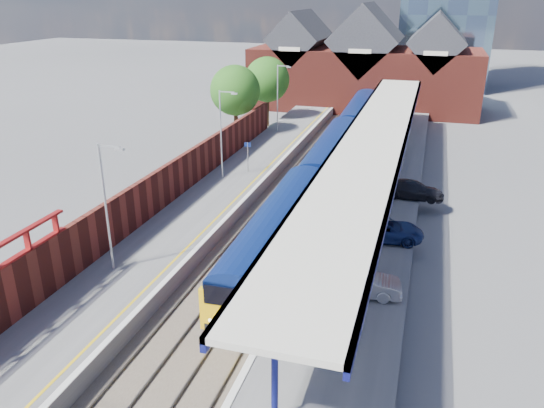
{
  "coord_description": "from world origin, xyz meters",
  "views": [
    {
      "loc": [
        9.07,
        -15.87,
        14.94
      ],
      "look_at": [
        0.2,
        13.66,
        2.6
      ],
      "focal_mm": 35.0,
      "sensor_mm": 36.0,
      "label": 1
    }
  ],
  "objects_px": {
    "train": "(348,131)",
    "parked_car_silver": "(359,282)",
    "lamp_post_c": "(222,129)",
    "lamp_post_d": "(279,94)",
    "parked_car_dark": "(413,190)",
    "parked_car_blue": "(384,230)",
    "lamp_post_b": "(107,200)",
    "platform_sign": "(248,152)"
  },
  "relations": [
    {
      "from": "lamp_post_b",
      "to": "lamp_post_d",
      "type": "relative_size",
      "value": 1.0
    },
    {
      "from": "lamp_post_b",
      "to": "parked_car_blue",
      "type": "distance_m",
      "value": 16.03
    },
    {
      "from": "parked_car_blue",
      "to": "lamp_post_b",
      "type": "bearing_deg",
      "value": 111.72
    },
    {
      "from": "lamp_post_c",
      "to": "parked_car_dark",
      "type": "distance_m",
      "value": 15.24
    },
    {
      "from": "lamp_post_b",
      "to": "lamp_post_c",
      "type": "distance_m",
      "value": 16.0
    },
    {
      "from": "lamp_post_d",
      "to": "parked_car_silver",
      "type": "bearing_deg",
      "value": -67.14
    },
    {
      "from": "lamp_post_c",
      "to": "lamp_post_b",
      "type": "bearing_deg",
      "value": -90.0
    },
    {
      "from": "lamp_post_c",
      "to": "parked_car_blue",
      "type": "bearing_deg",
      "value": -30.92
    },
    {
      "from": "lamp_post_b",
      "to": "parked_car_blue",
      "type": "xyz_separation_m",
      "value": [
        13.55,
        7.88,
        -3.34
      ]
    },
    {
      "from": "train",
      "to": "lamp_post_c",
      "type": "distance_m",
      "value": 15.91
    },
    {
      "from": "lamp_post_c",
      "to": "platform_sign",
      "type": "relative_size",
      "value": 2.8
    },
    {
      "from": "train",
      "to": "platform_sign",
      "type": "height_order",
      "value": "platform_sign"
    },
    {
      "from": "lamp_post_b",
      "to": "platform_sign",
      "type": "bearing_deg",
      "value": 85.67
    },
    {
      "from": "train",
      "to": "lamp_post_c",
      "type": "height_order",
      "value": "lamp_post_c"
    },
    {
      "from": "lamp_post_d",
      "to": "lamp_post_b",
      "type": "bearing_deg",
      "value": -90.0
    },
    {
      "from": "lamp_post_d",
      "to": "platform_sign",
      "type": "xyz_separation_m",
      "value": [
        1.36,
        -14.0,
        -2.3
      ]
    },
    {
      "from": "parked_car_blue",
      "to": "platform_sign",
      "type": "bearing_deg",
      "value": 41.84
    },
    {
      "from": "lamp_post_c",
      "to": "parked_car_dark",
      "type": "relative_size",
      "value": 1.59
    },
    {
      "from": "platform_sign",
      "to": "parked_car_dark",
      "type": "bearing_deg",
      "value": -10.14
    },
    {
      "from": "parked_car_dark",
      "to": "parked_car_blue",
      "type": "relative_size",
      "value": 0.93
    },
    {
      "from": "lamp_post_b",
      "to": "lamp_post_c",
      "type": "relative_size",
      "value": 1.0
    },
    {
      "from": "parked_car_silver",
      "to": "train",
      "type": "bearing_deg",
      "value": 3.06
    },
    {
      "from": "platform_sign",
      "to": "parked_car_silver",
      "type": "relative_size",
      "value": 0.61
    },
    {
      "from": "lamp_post_d",
      "to": "parked_car_dark",
      "type": "xyz_separation_m",
      "value": [
        14.86,
        -16.41,
        -3.35
      ]
    },
    {
      "from": "train",
      "to": "lamp_post_b",
      "type": "bearing_deg",
      "value": -104.89
    },
    {
      "from": "lamp_post_d",
      "to": "parked_car_blue",
      "type": "xyz_separation_m",
      "value": [
        13.55,
        -24.12,
        -3.34
      ]
    },
    {
      "from": "parked_car_silver",
      "to": "parked_car_blue",
      "type": "height_order",
      "value": "parked_car_silver"
    },
    {
      "from": "platform_sign",
      "to": "lamp_post_c",
      "type": "bearing_deg",
      "value": -124.26
    },
    {
      "from": "lamp_post_c",
      "to": "parked_car_blue",
      "type": "height_order",
      "value": "lamp_post_c"
    },
    {
      "from": "train",
      "to": "parked_car_silver",
      "type": "distance_m",
      "value": 28.84
    },
    {
      "from": "platform_sign",
      "to": "lamp_post_d",
      "type": "bearing_deg",
      "value": 95.56
    },
    {
      "from": "platform_sign",
      "to": "lamp_post_b",
      "type": "bearing_deg",
      "value": -94.33
    },
    {
      "from": "lamp_post_c",
      "to": "parked_car_blue",
      "type": "distance_m",
      "value": 16.15
    },
    {
      "from": "train",
      "to": "parked_car_silver",
      "type": "relative_size",
      "value": 15.99
    },
    {
      "from": "train",
      "to": "lamp_post_d",
      "type": "xyz_separation_m",
      "value": [
        -7.86,
        2.47,
        2.87
      ]
    },
    {
      "from": "platform_sign",
      "to": "parked_car_dark",
      "type": "relative_size",
      "value": 0.57
    },
    {
      "from": "train",
      "to": "lamp_post_d",
      "type": "distance_m",
      "value": 8.72
    },
    {
      "from": "platform_sign",
      "to": "parked_car_dark",
      "type": "xyz_separation_m",
      "value": [
        13.5,
        -2.41,
        -1.05
      ]
    },
    {
      "from": "train",
      "to": "lamp_post_c",
      "type": "bearing_deg",
      "value": -120.13
    },
    {
      "from": "lamp_post_d",
      "to": "parked_car_blue",
      "type": "relative_size",
      "value": 1.48
    },
    {
      "from": "lamp_post_c",
      "to": "parked_car_blue",
      "type": "xyz_separation_m",
      "value": [
        13.55,
        -8.12,
        -3.34
      ]
    },
    {
      "from": "train",
      "to": "parked_car_dark",
      "type": "xyz_separation_m",
      "value": [
        7.01,
        -13.95,
        -0.48
      ]
    }
  ]
}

